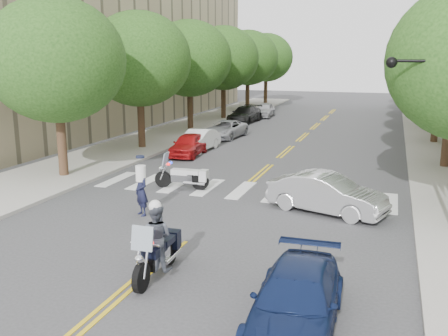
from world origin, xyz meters
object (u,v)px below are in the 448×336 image
at_px(motorcycle_parked, 186,177).
at_px(officer_standing, 141,192).
at_px(sedan_blue, 296,301).
at_px(motorcycle_police, 157,242).
at_px(convertible, 327,194).

xyz_separation_m(motorcycle_parked, officer_standing, (-0.10, -3.95, 0.34)).
bearing_deg(motorcycle_parked, sedan_blue, -149.61).
height_order(motorcycle_police, motorcycle_parked, motorcycle_police).
bearing_deg(officer_standing, motorcycle_parked, 124.51).
height_order(convertible, sedan_blue, convertible).
distance_m(officer_standing, sedan_blue, 9.11).
height_order(motorcycle_police, officer_standing, motorcycle_police).
height_order(officer_standing, convertible, officer_standing).
relative_size(officer_standing, sedan_blue, 0.41).
relative_size(motorcycle_parked, officer_standing, 1.38).
distance_m(motorcycle_parked, sedan_blue, 12.02).
xyz_separation_m(motorcycle_police, convertible, (3.55, 7.00, -0.21)).
bearing_deg(sedan_blue, motorcycle_police, 157.77).
relative_size(convertible, sedan_blue, 1.00).
bearing_deg(sedan_blue, convertible, 91.29).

